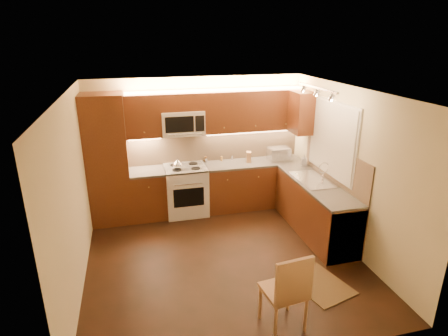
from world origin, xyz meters
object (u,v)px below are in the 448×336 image
object	(u,v)px
stove	(186,190)
kettle	(178,164)
toaster_oven	(279,154)
sink	(314,176)
dining_chair	(284,289)
soap_bottle	(304,160)
knife_block	(249,157)
microwave	(183,122)

from	to	relation	value
stove	kettle	world-z (taller)	kettle
kettle	toaster_oven	xyz separation A→B (m)	(1.99, 0.13, -0.00)
sink	dining_chair	xyz separation A→B (m)	(-1.38, -2.07, -0.47)
soap_bottle	dining_chair	xyz separation A→B (m)	(-1.56, -2.82, -0.50)
toaster_oven	soap_bottle	bearing A→B (deg)	-51.91
stove	soap_bottle	size ratio (longest dim) A/B	4.61
stove	sink	bearing A→B (deg)	-29.36
toaster_oven	stove	bearing A→B (deg)	179.53
kettle	toaster_oven	size ratio (longest dim) A/B	0.51
toaster_oven	knife_block	xyz separation A→B (m)	(-0.60, 0.02, -0.02)
microwave	kettle	distance (m)	0.75
toaster_oven	knife_block	distance (m)	0.60
sink	kettle	bearing A→B (deg)	154.32
sink	microwave	bearing A→B (deg)	147.79
microwave	dining_chair	size ratio (longest dim) A/B	0.75
kettle	knife_block	bearing A→B (deg)	26.18
microwave	toaster_oven	bearing A→B (deg)	-3.07
kettle	dining_chair	bearing A→B (deg)	-56.18
stove	sink	distance (m)	2.35
microwave	toaster_oven	size ratio (longest dim) A/B	1.90
microwave	knife_block	world-z (taller)	microwave
kettle	soap_bottle	distance (m)	2.35
stove	dining_chair	size ratio (longest dim) A/B	0.91
stove	knife_block	world-z (taller)	knife_block
microwave	sink	size ratio (longest dim) A/B	0.88
kettle	toaster_oven	distance (m)	1.99
microwave	soap_bottle	distance (m)	2.36
stove	microwave	bearing A→B (deg)	90.00
microwave	knife_block	xyz separation A→B (m)	(1.24, -0.07, -0.72)
stove	toaster_oven	distance (m)	1.92
soap_bottle	sink	bearing A→B (deg)	-79.70
toaster_oven	dining_chair	bearing A→B (deg)	-112.26
kettle	toaster_oven	world-z (taller)	toaster_oven
knife_block	sink	bearing A→B (deg)	-40.89
sink	soap_bottle	distance (m)	0.77
dining_chair	stove	bearing A→B (deg)	94.25
stove	toaster_oven	xyz separation A→B (m)	(1.84, 0.04, 0.56)
microwave	toaster_oven	world-z (taller)	microwave
knife_block	microwave	bearing A→B (deg)	-167.05
knife_block	dining_chair	bearing A→B (deg)	-84.33
soap_bottle	kettle	bearing A→B (deg)	-162.78
toaster_oven	soap_bottle	distance (m)	0.54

